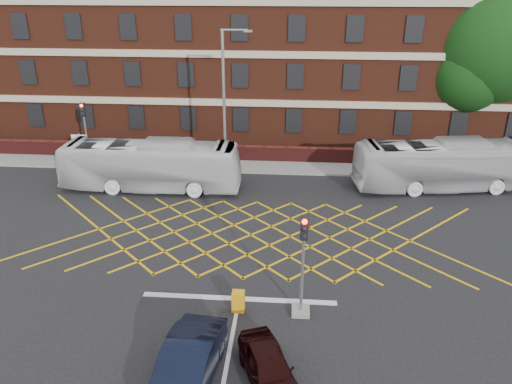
# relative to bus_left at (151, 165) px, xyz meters

# --- Properties ---
(ground) EXTENTS (120.00, 120.00, 0.00)m
(ground) POSITION_rel_bus_left_xyz_m (6.66, -7.56, -1.53)
(ground) COLOR black
(ground) RESTS_ON ground
(victorian_building) EXTENTS (51.00, 12.17, 20.40)m
(victorian_building) POSITION_rel_bus_left_xyz_m (6.90, 14.44, 6.31)
(victorian_building) COLOR #502114
(victorian_building) RESTS_ON ground
(boundary_wall) EXTENTS (56.00, 0.50, 1.10)m
(boundary_wall) POSITION_rel_bus_left_xyz_m (6.66, 5.44, -0.98)
(boundary_wall) COLOR #4A1413
(boundary_wall) RESTS_ON ground
(far_pavement) EXTENTS (60.00, 3.00, 0.12)m
(far_pavement) POSITION_rel_bus_left_xyz_m (6.66, 4.44, -1.47)
(far_pavement) COLOR slate
(far_pavement) RESTS_ON ground
(box_junction_hatching) EXTENTS (8.22, 8.22, 0.02)m
(box_junction_hatching) POSITION_rel_bus_left_xyz_m (6.66, -5.56, -1.52)
(box_junction_hatching) COLOR #CC990C
(box_junction_hatching) RESTS_ON ground
(stop_line) EXTENTS (8.00, 0.30, 0.02)m
(stop_line) POSITION_rel_bus_left_xyz_m (6.66, -11.06, -1.52)
(stop_line) COLOR silver
(stop_line) RESTS_ON ground
(bus_left) EXTENTS (10.98, 2.60, 3.06)m
(bus_left) POSITION_rel_bus_left_xyz_m (0.00, 0.00, 0.00)
(bus_left) COLOR silver
(bus_left) RESTS_ON ground
(bus_right) EXTENTS (11.23, 4.05, 3.06)m
(bus_right) POSITION_rel_bus_left_xyz_m (17.95, 1.45, 0.00)
(bus_right) COLOR #BAB9BD
(bus_right) RESTS_ON ground
(car_navy) EXTENTS (2.10, 4.73, 1.51)m
(car_navy) POSITION_rel_bus_left_xyz_m (5.52, -15.84, -0.77)
(car_navy) COLOR black
(car_navy) RESTS_ON ground
(car_maroon) EXTENTS (2.58, 3.80, 1.20)m
(car_maroon) POSITION_rel_bus_left_xyz_m (8.12, -15.49, -0.93)
(car_maroon) COLOR black
(car_maroon) RESTS_ON ground
(deciduous_tree) EXTENTS (8.50, 8.48, 11.72)m
(deciduous_tree) POSITION_rel_bus_left_xyz_m (22.54, 10.35, 5.37)
(deciduous_tree) COLOR black
(deciduous_tree) RESTS_ON ground
(traffic_light_near) EXTENTS (0.70, 0.70, 4.27)m
(traffic_light_near) POSITION_rel_bus_left_xyz_m (9.18, -11.82, 0.24)
(traffic_light_near) COLOR slate
(traffic_light_near) RESTS_ON ground
(traffic_light_far) EXTENTS (0.70, 0.70, 4.27)m
(traffic_light_far) POSITION_rel_bus_left_xyz_m (-5.67, 4.23, 0.24)
(traffic_light_far) COLOR slate
(traffic_light_far) RESTS_ON ground
(street_lamp) EXTENTS (2.25, 1.00, 9.35)m
(street_lamp) POSITION_rel_bus_left_xyz_m (4.42, 1.95, 1.73)
(street_lamp) COLOR slate
(street_lamp) RESTS_ON ground
(direction_signs) EXTENTS (1.10, 0.16, 2.20)m
(direction_signs) POSITION_rel_bus_left_xyz_m (-6.08, 3.93, -0.15)
(direction_signs) COLOR gray
(direction_signs) RESTS_ON ground
(utility_cabinet) EXTENTS (0.49, 0.44, 0.86)m
(utility_cabinet) POSITION_rel_bus_left_xyz_m (6.72, -11.82, -1.10)
(utility_cabinet) COLOR orange
(utility_cabinet) RESTS_ON ground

